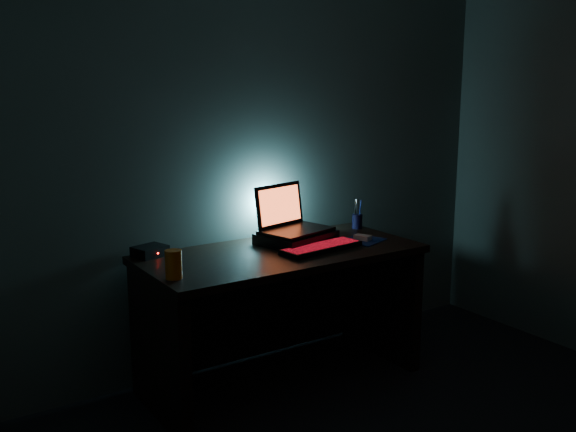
# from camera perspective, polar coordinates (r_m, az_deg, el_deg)

# --- Properties ---
(room) EXTENTS (3.50, 4.00, 2.50)m
(room) POSITION_cam_1_polar(r_m,az_deg,el_deg) (2.16, 23.26, 0.87)
(room) COLOR black
(room) RESTS_ON ground
(desk) EXTENTS (1.50, 0.70, 0.75)m
(desk) POSITION_cam_1_polar(r_m,az_deg,el_deg) (3.54, -1.04, -6.95)
(desk) COLOR black
(desk) RESTS_ON ground
(riser) EXTENTS (0.46, 0.39, 0.06)m
(riser) POSITION_cam_1_polar(r_m,az_deg,el_deg) (3.59, 0.74, -1.91)
(riser) COLOR black
(riser) RESTS_ON desk
(laptop) EXTENTS (0.43, 0.37, 0.26)m
(laptop) POSITION_cam_1_polar(r_m,az_deg,el_deg) (3.60, 0.14, -0.38)
(laptop) COLOR black
(laptop) RESTS_ON riser
(keyboard) EXTENTS (0.49, 0.21, 0.03)m
(keyboard) POSITION_cam_1_polar(r_m,az_deg,el_deg) (3.43, 2.98, -2.82)
(keyboard) COLOR black
(keyboard) RESTS_ON desk
(mousepad) EXTENTS (0.28, 0.27, 0.00)m
(mousepad) POSITION_cam_1_polar(r_m,az_deg,el_deg) (3.66, 6.65, -2.15)
(mousepad) COLOR #0B1D53
(mousepad) RESTS_ON desk
(mouse) EXTENTS (0.08, 0.10, 0.03)m
(mouse) POSITION_cam_1_polar(r_m,az_deg,el_deg) (3.66, 6.65, -1.91)
(mouse) COLOR #95959B
(mouse) RESTS_ON mousepad
(pen_cup) EXTENTS (0.06, 0.06, 0.09)m
(pen_cup) POSITION_cam_1_polar(r_m,az_deg,el_deg) (3.96, 6.17, -0.48)
(pen_cup) COLOR black
(pen_cup) RESTS_ON desk
(juice_glass) EXTENTS (0.10, 0.10, 0.13)m
(juice_glass) POSITION_cam_1_polar(r_m,az_deg,el_deg) (2.97, -10.13, -4.26)
(juice_glass) COLOR #D7570B
(juice_glass) RESTS_ON desk
(router) EXTENTS (0.19, 0.17, 0.05)m
(router) POSITION_cam_1_polar(r_m,az_deg,el_deg) (3.38, -12.17, -3.07)
(router) COLOR black
(router) RESTS_ON desk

